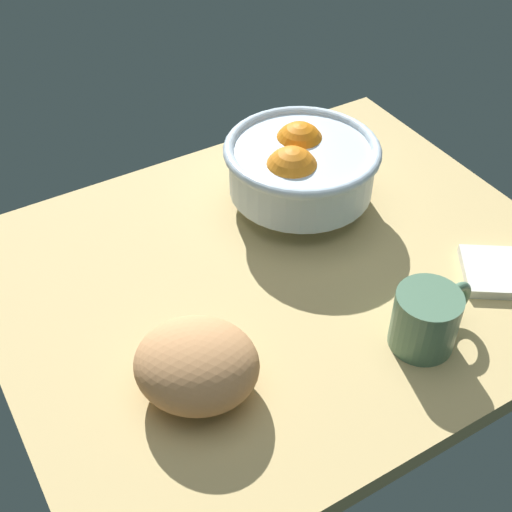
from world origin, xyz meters
TOP-DOWN VIEW (x-y plane):
  - ground_plane at (0.00, 0.00)cm, footprint 78.51×64.41cm
  - fruit_bowl at (-10.12, -11.33)cm, footprint 23.20×23.20cm
  - bread_loaf at (19.31, 12.20)cm, footprint 19.45×19.32cm
  - mug at (-8.15, 19.93)cm, footprint 12.19×8.12cm

SIDE VIEW (x-z plane):
  - ground_plane at x=0.00cm, z-range -3.00..0.00cm
  - mug at x=-8.15cm, z-range 0.00..8.06cm
  - bread_loaf at x=19.31cm, z-range 0.00..8.79cm
  - fruit_bowl at x=-10.12cm, z-range 0.98..13.20cm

